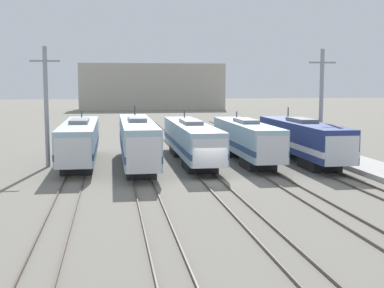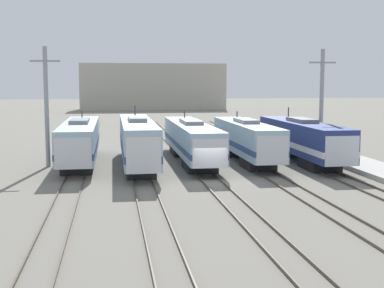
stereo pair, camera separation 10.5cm
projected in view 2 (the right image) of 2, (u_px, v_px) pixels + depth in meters
ground_plane at (211, 182)px, 40.12m from camera, size 400.00×400.00×0.00m
rail_pair_far_left at (72, 184)px, 38.61m from camera, size 1.50×120.00×0.15m
rail_pair_center_left at (143, 182)px, 39.36m from camera, size 1.51×120.00×0.15m
rail_pair_center at (211, 181)px, 40.11m from camera, size 1.51×120.00×0.15m
rail_pair_center_right at (277, 179)px, 40.86m from camera, size 1.51×120.00×0.15m
rail_pair_far_right at (340, 177)px, 41.61m from camera, size 1.50×120.00×0.15m
locomotive_far_left at (80, 141)px, 48.25m from camera, size 3.04×18.41×4.64m
locomotive_center_left at (138, 142)px, 46.57m from camera, size 2.76×19.05×5.21m
locomotive_center at (192, 140)px, 49.60m from camera, size 2.99×19.99×4.53m
locomotive_center_right at (247, 140)px, 49.64m from camera, size 2.85×16.98×4.51m
locomotive_far_right at (303, 140)px, 49.48m from camera, size 3.03×17.94×4.92m
catenary_tower_left at (46, 105)px, 46.58m from camera, size 2.57×0.38×10.50m
catenary_tower_right at (321, 104)px, 50.28m from camera, size 2.57×0.38×10.50m
depot_building at (153, 87)px, 146.32m from camera, size 39.10×9.77×12.38m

